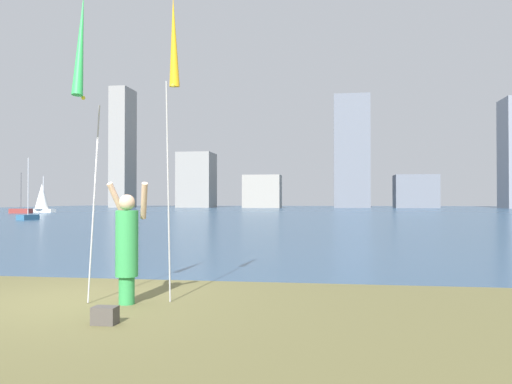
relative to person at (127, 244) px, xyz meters
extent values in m
cube|color=#2D4C6B|center=(-0.88, 61.24, -0.94)|extent=(120.00, 117.87, 0.12)
cube|color=#33301C|center=(-0.88, 2.30, -0.91)|extent=(120.00, 0.70, 0.02)
cylinder|color=green|center=(0.00, -0.01, -0.68)|extent=(0.23, 0.23, 0.41)
cylinder|color=green|center=(0.00, -0.01, 0.01)|extent=(0.33, 0.33, 0.97)
sphere|color=#D1A889|center=(0.00, -0.01, 0.61)|extent=(0.23, 0.23, 0.23)
cylinder|color=#D1A889|center=(-0.21, 0.13, 0.63)|extent=(0.24, 0.38, 0.56)
cylinder|color=#D1A889|center=(0.21, 0.13, 0.63)|extent=(0.24, 0.38, 0.56)
cylinder|color=#B2B2B7|center=(-0.58, 0.13, 0.62)|extent=(0.02, 0.38, 3.00)
cone|color=green|center=(-0.58, -0.31, 2.90)|extent=(0.16, 0.34, 1.54)
sphere|color=yellow|center=(-0.58, -0.22, 2.13)|extent=(0.06, 0.06, 0.06)
cylinder|color=#B2B2B7|center=(0.58, 0.13, 0.76)|extent=(0.02, 0.23, 3.28)
cone|color=yellow|center=(0.58, 0.39, 3.09)|extent=(0.16, 0.25, 1.40)
sphere|color=yellow|center=(0.58, 0.34, 2.40)|extent=(0.06, 0.06, 0.06)
cube|color=#4C4742|center=(0.22, -1.22, -0.77)|extent=(0.29, 0.21, 0.22)
cube|color=maroon|center=(-31.68, 46.62, -0.63)|extent=(2.38, 1.05, 0.52)
cylinder|color=#47474C|center=(-31.68, 46.62, 1.67)|extent=(0.07, 0.07, 4.07)
cube|color=white|center=(-31.10, 50.20, -0.67)|extent=(3.27, 1.65, 0.43)
cylinder|color=silver|center=(-31.10, 50.20, 1.49)|extent=(0.09, 0.09, 3.90)
cone|color=white|center=(-31.33, 50.27, 1.06)|extent=(1.94, 1.94, 3.04)
cube|color=#2D6084|center=(-19.98, 29.34, -0.69)|extent=(1.03, 1.73, 0.38)
cylinder|color=silver|center=(-19.98, 29.34, 1.67)|extent=(0.06, 0.06, 4.34)
cube|color=gray|center=(-37.72, 89.56, 10.75)|extent=(3.30, 6.14, 23.26)
cube|color=gray|center=(-23.26, 91.17, 4.42)|extent=(6.55, 6.92, 10.60)
cube|color=gray|center=(-10.09, 89.16, 2.17)|extent=(6.93, 4.67, 6.11)
cube|color=slate|center=(6.51, 93.24, 9.68)|extent=(6.64, 7.35, 21.14)
cube|color=slate|center=(18.14, 92.12, 2.16)|extent=(7.72, 5.69, 6.09)
cube|color=gray|center=(34.39, 90.16, 8.82)|extent=(3.29, 6.63, 19.40)
camera|label=1|loc=(3.00, -7.31, 0.65)|focal=36.56mm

